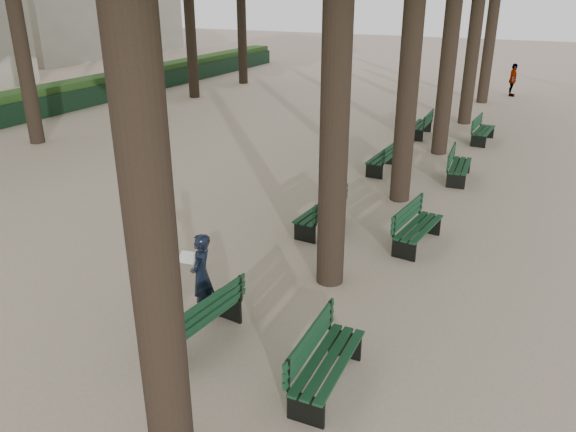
% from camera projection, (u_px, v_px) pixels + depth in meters
% --- Properties ---
extents(ground, '(120.00, 120.00, 0.00)m').
position_uv_depth(ground, '(173.00, 343.00, 9.02)').
color(ground, tan).
rests_on(ground, ground).
extents(bench_left_0, '(0.75, 1.85, 0.92)m').
position_uv_depth(bench_left_0, '(198.00, 327.00, 8.94)').
color(bench_left_0, black).
rests_on(bench_left_0, ground).
extents(bench_left_1, '(0.68, 1.83, 0.92)m').
position_uv_depth(bench_left_1, '(320.00, 219.00, 13.11)').
color(bench_left_1, black).
rests_on(bench_left_1, ground).
extents(bench_left_2, '(0.64, 1.82, 0.92)m').
position_uv_depth(bench_left_2, '(383.00, 163.00, 17.26)').
color(bench_left_2, black).
rests_on(bench_left_2, ground).
extents(bench_left_3, '(0.62, 1.82, 0.92)m').
position_uv_depth(bench_left_3, '(420.00, 129.00, 21.27)').
color(bench_left_3, black).
rests_on(bench_left_3, ground).
extents(bench_right_0, '(0.62, 1.82, 0.92)m').
position_uv_depth(bench_right_0, '(327.00, 371.00, 7.92)').
color(bench_right_0, black).
rests_on(bench_right_0, ground).
extents(bench_right_1, '(0.77, 1.85, 0.92)m').
position_uv_depth(bench_right_1, '(418.00, 234.00, 12.28)').
color(bench_right_1, black).
rests_on(bench_right_1, ground).
extents(bench_right_2, '(0.70, 1.84, 0.92)m').
position_uv_depth(bench_right_2, '(459.00, 171.00, 16.45)').
color(bench_right_2, black).
rests_on(bench_right_2, ground).
extents(bench_right_3, '(0.66, 1.83, 0.92)m').
position_uv_depth(bench_right_3, '(483.00, 135.00, 20.44)').
color(bench_right_3, black).
rests_on(bench_right_3, ground).
extents(man_with_map, '(0.65, 0.66, 1.52)m').
position_uv_depth(man_with_map, '(201.00, 275.00, 9.51)').
color(man_with_map, black).
rests_on(man_with_map, ground).
extents(pedestrian_d, '(0.93, 0.79, 1.80)m').
position_uv_depth(pedestrian_d, '(413.00, 71.00, 31.25)').
color(pedestrian_d, '#262628').
rests_on(pedestrian_d, ground).
extents(pedestrian_c, '(0.41, 0.99, 1.65)m').
position_uv_depth(pedestrian_c, '(513.00, 80.00, 28.81)').
color(pedestrian_c, '#262628').
rests_on(pedestrian_c, ground).
extents(fence, '(0.08, 42.00, 0.90)m').
position_uv_depth(fence, '(42.00, 108.00, 24.05)').
color(fence, black).
rests_on(fence, ground).
extents(hedge, '(1.20, 42.00, 1.20)m').
position_uv_depth(hedge, '(30.00, 103.00, 24.27)').
color(hedge, '#1F4016').
rests_on(hedge, ground).
extents(building_far, '(12.00, 16.00, 7.00)m').
position_uv_depth(building_far, '(63.00, 9.00, 45.96)').
color(building_far, '#B7B2A3').
rests_on(building_far, ground).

